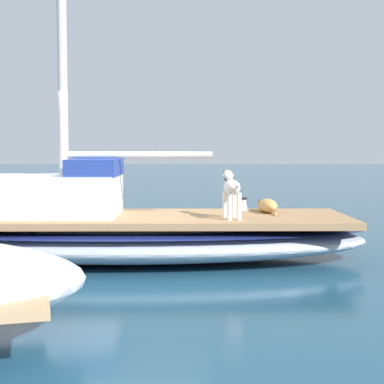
{
  "coord_description": "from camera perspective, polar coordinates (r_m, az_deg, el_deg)",
  "views": [
    {
      "loc": [
        -8.86,
        -1.06,
        1.63
      ],
      "look_at": [
        0.0,
        -1.0,
        1.01
      ],
      "focal_mm": 56.0,
      "sensor_mm": 36.0,
      "label": 1
    }
  ],
  "objects": [
    {
      "name": "ground_plane",
      "position": [
        9.07,
        -6.37,
        -6.37
      ],
      "size": [
        120.0,
        120.0,
        0.0
      ],
      "primitive_type": "plane",
      "color": "navy"
    },
    {
      "name": "dog_tan",
      "position": [
        9.39,
        7.18,
        -1.3
      ],
      "size": [
        0.95,
        0.34,
        0.22
      ],
      "color": "tan",
      "rests_on": "sailboat_main"
    },
    {
      "name": "dog_white",
      "position": [
        8.52,
        3.76,
        0.3
      ],
      "size": [
        0.94,
        0.28,
        0.7
      ],
      "color": "silver",
      "rests_on": "sailboat_main"
    },
    {
      "name": "cabin_house",
      "position": [
        9.13,
        -13.41,
        -0.03
      ],
      "size": [
        1.44,
        2.24,
        0.84
      ],
      "color": "silver",
      "rests_on": "sailboat_main"
    },
    {
      "name": "sailboat_main",
      "position": [
        9.02,
        -6.38,
        -4.28
      ],
      "size": [
        2.64,
        7.28,
        0.66
      ],
      "color": "#B2B7C1",
      "rests_on": "ground"
    },
    {
      "name": "deck_winch",
      "position": [
        9.68,
        4.82,
        -1.18
      ],
      "size": [
        0.16,
        0.16,
        0.21
      ],
      "color": "#B7B7BC",
      "rests_on": "sailboat_main"
    }
  ]
}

